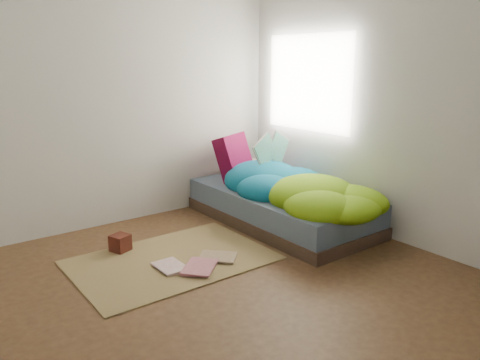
# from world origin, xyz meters

# --- Properties ---
(ground) EXTENTS (3.50, 3.50, 0.00)m
(ground) POSITION_xyz_m (0.00, 0.00, 0.00)
(ground) COLOR #442B1A
(ground) RESTS_ON ground
(room_walls) EXTENTS (3.54, 3.54, 2.62)m
(room_walls) POSITION_xyz_m (0.01, 0.01, 1.63)
(room_walls) COLOR beige
(room_walls) RESTS_ON ground
(bed) EXTENTS (1.00, 2.00, 0.34)m
(bed) POSITION_xyz_m (1.22, 0.72, 0.17)
(bed) COLOR #35251D
(bed) RESTS_ON ground
(duvet) EXTENTS (0.96, 1.84, 0.34)m
(duvet) POSITION_xyz_m (1.22, 0.50, 0.51)
(duvet) COLOR #08567C
(duvet) RESTS_ON bed
(rug) EXTENTS (1.60, 1.10, 0.01)m
(rug) POSITION_xyz_m (-0.15, 0.55, 0.01)
(rug) COLOR brown
(rug) RESTS_ON ground
(pillow_floral) EXTENTS (0.60, 0.52, 0.12)m
(pillow_floral) POSITION_xyz_m (1.42, 1.54, 0.40)
(pillow_floral) COLOR beige
(pillow_floral) RESTS_ON bed
(pillow_magenta) EXTENTS (0.51, 0.36, 0.50)m
(pillow_magenta) POSITION_xyz_m (1.13, 1.40, 0.59)
(pillow_magenta) COLOR #4A042A
(pillow_magenta) RESTS_ON bed
(open_book) EXTENTS (0.47, 0.18, 0.28)m
(open_book) POSITION_xyz_m (1.31, 0.97, 0.82)
(open_book) COLOR #35832B
(open_book) RESTS_ON duvet
(wooden_box) EXTENTS (0.19, 0.19, 0.14)m
(wooden_box) POSITION_xyz_m (-0.42, 0.99, 0.08)
(wooden_box) COLOR #39150D
(wooden_box) RESTS_ON rug
(floor_book_a) EXTENTS (0.21, 0.29, 0.02)m
(floor_book_a) POSITION_xyz_m (-0.35, 0.41, 0.02)
(floor_book_a) COLOR silver
(floor_book_a) RESTS_ON rug
(floor_book_b) EXTENTS (0.40, 0.40, 0.03)m
(floor_book_b) POSITION_xyz_m (-0.15, 0.34, 0.03)
(floor_book_b) COLOR #B56874
(floor_book_b) RESTS_ON rug
(floor_book_c) EXTENTS (0.37, 0.38, 0.02)m
(floor_book_c) POSITION_xyz_m (0.09, 0.26, 0.02)
(floor_book_c) COLOR #9F8668
(floor_book_c) RESTS_ON rug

